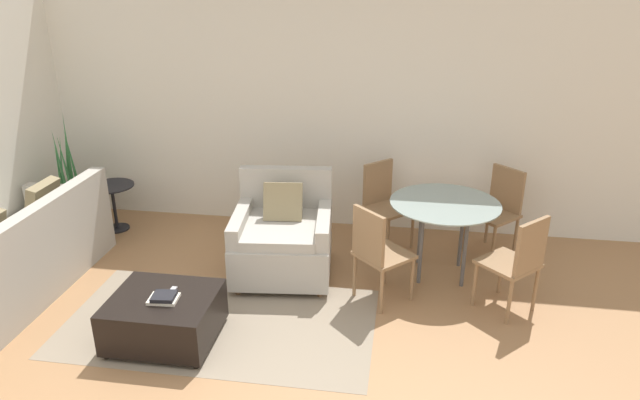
% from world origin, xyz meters
% --- Properties ---
extents(wall_back, '(12.00, 0.06, 2.75)m').
position_xyz_m(wall_back, '(0.00, 3.24, 1.38)').
color(wall_back, white).
rests_on(wall_back, ground_plane).
extents(area_rug, '(2.58, 1.41, 0.01)m').
position_xyz_m(area_rug, '(-0.47, 1.06, 0.00)').
color(area_rug, gray).
rests_on(area_rug, ground_plane).
extents(couch, '(0.93, 1.99, 0.90)m').
position_xyz_m(couch, '(-2.45, 1.30, 0.30)').
color(couch, '#B2ADA3').
rests_on(couch, ground_plane).
extents(armchair, '(1.00, 1.03, 0.95)m').
position_xyz_m(armchair, '(-0.13, 1.99, 0.37)').
color(armchair, '#B2ADA3').
rests_on(armchair, ground_plane).
extents(ottoman, '(0.81, 0.71, 0.39)m').
position_xyz_m(ottoman, '(-0.82, 0.77, 0.21)').
color(ottoman, black).
rests_on(ottoman, ground_plane).
extents(book_stack, '(0.23, 0.19, 0.06)m').
position_xyz_m(book_stack, '(-0.79, 0.73, 0.41)').
color(book_stack, beige).
rests_on(book_stack, ottoman).
extents(tv_remote_primary, '(0.05, 0.16, 0.01)m').
position_xyz_m(tv_remote_primary, '(-0.78, 0.84, 0.39)').
color(tv_remote_primary, '#B7B7BC').
rests_on(tv_remote_primary, ottoman).
extents(potted_plant, '(0.33, 0.33, 1.35)m').
position_xyz_m(potted_plant, '(-2.69, 2.62, 0.31)').
color(potted_plant, '#333338').
rests_on(potted_plant, ground_plane).
extents(side_table, '(0.49, 0.49, 0.53)m').
position_xyz_m(side_table, '(-2.22, 2.67, 0.38)').
color(side_table, black).
rests_on(side_table, ground_plane).
extents(dining_table, '(1.02, 1.02, 0.75)m').
position_xyz_m(dining_table, '(1.38, 2.18, 0.66)').
color(dining_table, '#8C9E99').
rests_on(dining_table, ground_plane).
extents(dining_chair_near_left, '(0.59, 0.59, 0.90)m').
position_xyz_m(dining_chair_near_left, '(0.79, 1.59, 0.52)').
color(dining_chair_near_left, '#93704C').
rests_on(dining_chair_near_left, ground_plane).
extents(dining_chair_near_right, '(0.59, 0.59, 0.90)m').
position_xyz_m(dining_chair_near_right, '(1.97, 1.59, 0.52)').
color(dining_chair_near_right, '#93704C').
rests_on(dining_chair_near_right, ground_plane).
extents(dining_chair_far_left, '(0.59, 0.59, 0.90)m').
position_xyz_m(dining_chair_far_left, '(0.79, 2.76, 0.52)').
color(dining_chair_far_left, '#93704C').
rests_on(dining_chair_far_left, ground_plane).
extents(dining_chair_far_right, '(0.59, 0.59, 0.90)m').
position_xyz_m(dining_chair_far_right, '(1.97, 2.76, 0.52)').
color(dining_chair_far_right, '#93704C').
rests_on(dining_chair_far_right, ground_plane).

